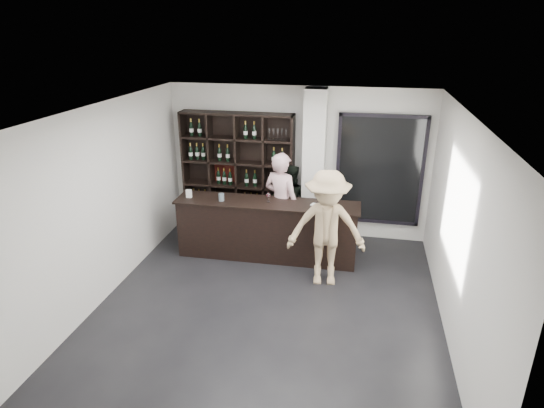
% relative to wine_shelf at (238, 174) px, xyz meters
% --- Properties ---
extents(floor, '(5.00, 5.50, 0.01)m').
position_rel_wine_shelf_xyz_m(floor, '(1.15, -2.57, -1.20)').
color(floor, black).
rests_on(floor, ground).
extents(wine_shelf, '(2.20, 0.35, 2.40)m').
position_rel_wine_shelf_xyz_m(wine_shelf, '(0.00, 0.00, 0.00)').
color(wine_shelf, black).
rests_on(wine_shelf, floor).
extents(structural_column, '(0.40, 0.40, 2.90)m').
position_rel_wine_shelf_xyz_m(structural_column, '(1.50, -0.10, 0.25)').
color(structural_column, silver).
rests_on(structural_column, floor).
extents(glass_panel, '(1.60, 0.08, 2.10)m').
position_rel_wine_shelf_xyz_m(glass_panel, '(2.70, 0.12, 0.20)').
color(glass_panel, black).
rests_on(glass_panel, floor).
extents(tasting_counter, '(3.22, 0.67, 1.06)m').
position_rel_wine_shelf_xyz_m(tasting_counter, '(0.80, -1.02, -0.67)').
color(tasting_counter, black).
rests_on(tasting_counter, floor).
extents(taster_pink, '(0.80, 0.68, 1.87)m').
position_rel_wine_shelf_xyz_m(taster_pink, '(1.00, -0.72, -0.26)').
color(taster_pink, '#D3A6AB').
rests_on(taster_pink, floor).
extents(taster_black, '(0.81, 0.68, 1.50)m').
position_rel_wine_shelf_xyz_m(taster_black, '(1.05, -0.17, -0.45)').
color(taster_black, black).
rests_on(taster_black, floor).
extents(customer, '(1.30, 0.84, 1.90)m').
position_rel_wine_shelf_xyz_m(customer, '(1.90, -1.69, -0.25)').
color(customer, tan).
rests_on(customer, floor).
extents(wine_glass, '(0.09, 0.09, 0.19)m').
position_rel_wine_shelf_xyz_m(wine_glass, '(0.82, -1.01, -0.05)').
color(wine_glass, white).
rests_on(wine_glass, tasting_counter).
extents(spit_cup, '(0.12, 0.12, 0.13)m').
position_rel_wine_shelf_xyz_m(spit_cup, '(0.01, -1.13, -0.07)').
color(spit_cup, '#ACC7D5').
rests_on(spit_cup, tasting_counter).
extents(napkin_stack, '(0.15, 0.15, 0.02)m').
position_rel_wine_shelf_xyz_m(napkin_stack, '(1.63, -1.01, -0.13)').
color(napkin_stack, white).
rests_on(napkin_stack, tasting_counter).
extents(card_stand, '(0.10, 0.05, 0.15)m').
position_rel_wine_shelf_xyz_m(card_stand, '(-0.60, -1.09, -0.07)').
color(card_stand, white).
rests_on(card_stand, tasting_counter).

